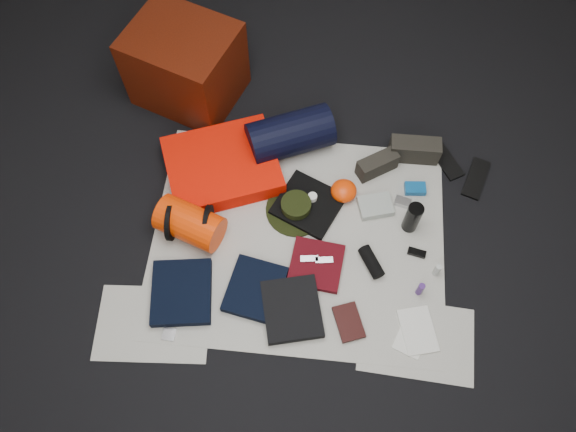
# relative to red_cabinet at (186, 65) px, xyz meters

# --- Properties ---
(floor) EXTENTS (4.50, 4.50, 0.02)m
(floor) POSITION_rel_red_cabinet_xyz_m (0.77, -0.96, -0.26)
(floor) COLOR black
(floor) RESTS_ON ground
(newspaper_mat) EXTENTS (1.60, 1.30, 0.01)m
(newspaper_mat) POSITION_rel_red_cabinet_xyz_m (0.77, -0.96, -0.24)
(newspaper_mat) COLOR silver
(newspaper_mat) RESTS_ON floor
(newspaper_sheet_front_left) EXTENTS (0.61, 0.44, 0.00)m
(newspaper_sheet_front_left) POSITION_rel_red_cabinet_xyz_m (0.07, -1.51, -0.24)
(newspaper_sheet_front_left) COLOR silver
(newspaper_sheet_front_left) RESTS_ON floor
(newspaper_sheet_front_right) EXTENTS (0.60, 0.43, 0.00)m
(newspaper_sheet_front_right) POSITION_rel_red_cabinet_xyz_m (1.42, -1.46, -0.24)
(newspaper_sheet_front_right) COLOR silver
(newspaper_sheet_front_right) RESTS_ON floor
(red_cabinet) EXTENTS (0.73, 0.67, 0.49)m
(red_cabinet) POSITION_rel_red_cabinet_xyz_m (0.00, 0.00, 0.00)
(red_cabinet) COLOR #481205
(red_cabinet) RESTS_ON floor
(sleeping_pad) EXTENTS (0.77, 0.70, 0.11)m
(sleeping_pad) POSITION_rel_red_cabinet_xyz_m (0.29, -0.57, -0.18)
(sleeping_pad) COLOR #FB1602
(sleeping_pad) RESTS_ON newspaper_mat
(stuff_sack) EXTENTS (0.40, 0.31, 0.21)m
(stuff_sack) POSITION_rel_red_cabinet_xyz_m (0.18, -0.97, -0.14)
(stuff_sack) COLOR #F13704
(stuff_sack) RESTS_ON newspaper_mat
(sack_strap_left) EXTENTS (0.02, 0.22, 0.22)m
(sack_strap_left) POSITION_rel_red_cabinet_xyz_m (0.08, -0.97, -0.13)
(sack_strap_left) COLOR black
(sack_strap_left) RESTS_ON newspaper_mat
(sack_strap_right) EXTENTS (0.03, 0.22, 0.22)m
(sack_strap_right) POSITION_rel_red_cabinet_xyz_m (0.28, -0.97, -0.13)
(sack_strap_right) COLOR black
(sack_strap_right) RESTS_ON newspaper_mat
(navy_duffel) EXTENTS (0.55, 0.43, 0.25)m
(navy_duffel) POSITION_rel_red_cabinet_xyz_m (0.66, -0.36, -0.11)
(navy_duffel) COLOR black
(navy_duffel) RESTS_ON newspaper_mat
(boonie_brim) EXTENTS (0.37, 0.37, 0.01)m
(boonie_brim) POSITION_rel_red_cabinet_xyz_m (0.74, -0.78, -0.24)
(boonie_brim) COLOR black
(boonie_brim) RESTS_ON newspaper_mat
(boonie_crown) EXTENTS (0.17, 0.17, 0.07)m
(boonie_crown) POSITION_rel_red_cabinet_xyz_m (0.74, -0.78, -0.19)
(boonie_crown) COLOR black
(boonie_crown) RESTS_ON boonie_brim
(hiking_boot_left) EXTENTS (0.25, 0.21, 0.12)m
(hiking_boot_left) POSITION_rel_red_cabinet_xyz_m (1.18, -0.47, -0.18)
(hiking_boot_left) COLOR black
(hiking_boot_left) RESTS_ON newspaper_mat
(hiking_boot_right) EXTENTS (0.29, 0.11, 0.14)m
(hiking_boot_right) POSITION_rel_red_cabinet_xyz_m (1.39, -0.36, -0.17)
(hiking_boot_right) COLOR black
(hiking_boot_right) RESTS_ON newspaper_mat
(flip_flop_left) EXTENTS (0.22, 0.28, 0.01)m
(flip_flop_left) POSITION_rel_red_cabinet_xyz_m (1.59, -0.36, -0.24)
(flip_flop_left) COLOR black
(flip_flop_left) RESTS_ON floor
(flip_flop_right) EXTENTS (0.18, 0.29, 0.02)m
(flip_flop_right) POSITION_rel_red_cabinet_xyz_m (1.76, -0.47, -0.24)
(flip_flop_right) COLOR black
(flip_flop_right) RESTS_ON floor
(trousers_navy_a) EXTENTS (0.35, 0.39, 0.05)m
(trousers_navy_a) POSITION_rel_red_cabinet_xyz_m (0.19, -1.34, -0.21)
(trousers_navy_a) COLOR black
(trousers_navy_a) RESTS_ON newspaper_mat
(trousers_navy_b) EXTENTS (0.33, 0.36, 0.05)m
(trousers_navy_b) POSITION_rel_red_cabinet_xyz_m (0.57, -1.28, -0.22)
(trousers_navy_b) COLOR black
(trousers_navy_b) RESTS_ON newspaper_mat
(trousers_charcoal) EXTENTS (0.36, 0.39, 0.05)m
(trousers_charcoal) POSITION_rel_red_cabinet_xyz_m (0.77, -1.37, -0.21)
(trousers_charcoal) COLOR black
(trousers_charcoal) RESTS_ON newspaper_mat
(black_tshirt) EXTENTS (0.44, 0.43, 0.03)m
(black_tshirt) POSITION_rel_red_cabinet_xyz_m (0.80, -0.75, -0.22)
(black_tshirt) COLOR black
(black_tshirt) RESTS_ON newspaper_mat
(red_shirt) EXTENTS (0.30, 0.30, 0.04)m
(red_shirt) POSITION_rel_red_cabinet_xyz_m (0.88, -1.11, -0.22)
(red_shirt) COLOR #4C080F
(red_shirt) RESTS_ON newspaper_mat
(orange_stuff_sack) EXTENTS (0.16, 0.16, 0.10)m
(orange_stuff_sack) POSITION_rel_red_cabinet_xyz_m (1.00, -0.66, -0.19)
(orange_stuff_sack) COLOR #F13704
(orange_stuff_sack) RESTS_ON newspaper_mat
(first_aid_pouch) EXTENTS (0.22, 0.19, 0.05)m
(first_aid_pouch) POSITION_rel_red_cabinet_xyz_m (1.18, -0.72, -0.22)
(first_aid_pouch) COLOR #949C94
(first_aid_pouch) RESTS_ON newspaper_mat
(water_bottle) EXTENTS (0.11, 0.11, 0.21)m
(water_bottle) POSITION_rel_red_cabinet_xyz_m (1.37, -0.82, -0.13)
(water_bottle) COLOR black
(water_bottle) RESTS_ON newspaper_mat
(speaker) EXTENTS (0.15, 0.19, 0.07)m
(speaker) POSITION_rel_red_cabinet_xyz_m (1.17, -1.07, -0.21)
(speaker) COLOR black
(speaker) RESTS_ON newspaper_mat
(compact_camera) EXTENTS (0.10, 0.07, 0.04)m
(compact_camera) POSITION_rel_red_cabinet_xyz_m (1.34, -0.68, -0.22)
(compact_camera) COLOR silver
(compact_camera) RESTS_ON newspaper_mat
(cyan_case) EXTENTS (0.12, 0.08, 0.04)m
(cyan_case) POSITION_rel_red_cabinet_xyz_m (1.41, -0.58, -0.22)
(cyan_case) COLOR #0F5392
(cyan_case) RESTS_ON newspaper_mat
(toiletry_purple) EXTENTS (0.05, 0.05, 0.10)m
(toiletry_purple) POSITION_rel_red_cabinet_xyz_m (1.43, -1.20, -0.19)
(toiletry_purple) COLOR #43216C
(toiletry_purple) RESTS_ON newspaper_mat
(toiletry_clear) EXTENTS (0.04, 0.04, 0.10)m
(toiletry_clear) POSITION_rel_red_cabinet_xyz_m (1.52, -1.09, -0.19)
(toiletry_clear) COLOR #B4B8B3
(toiletry_clear) RESTS_ON newspaper_mat
(paperback_book) EXTENTS (0.18, 0.22, 0.03)m
(paperback_book) POSITION_rel_red_cabinet_xyz_m (1.07, -1.41, -0.23)
(paperback_book) COLOR black
(paperback_book) RESTS_ON newspaper_mat
(map_booklet) EXTENTS (0.22, 0.28, 0.01)m
(map_booklet) POSITION_rel_red_cabinet_xyz_m (1.42, -1.41, -0.23)
(map_booklet) COLOR silver
(map_booklet) RESTS_ON newspaper_mat
(map_printout) EXTENTS (0.20, 0.22, 0.01)m
(map_printout) POSITION_rel_red_cabinet_xyz_m (1.39, -1.45, -0.24)
(map_printout) COLOR silver
(map_printout) RESTS_ON newspaper_mat
(sunglasses) EXTENTS (0.10, 0.06, 0.02)m
(sunglasses) POSITION_rel_red_cabinet_xyz_m (1.42, -0.98, -0.23)
(sunglasses) COLOR black
(sunglasses) RESTS_ON newspaper_mat
(key_cluster) EXTENTS (0.07, 0.07, 0.01)m
(key_cluster) POSITION_rel_red_cabinet_xyz_m (0.16, -1.56, -0.23)
(key_cluster) COLOR silver
(key_cluster) RESTS_ON newspaper_mat
(tape_roll) EXTENTS (0.05, 0.05, 0.04)m
(tape_roll) POSITION_rel_red_cabinet_xyz_m (0.82, -0.72, -0.19)
(tape_roll) COLOR white
(tape_roll) RESTS_ON black_tshirt
(energy_bar_a) EXTENTS (0.10, 0.05, 0.01)m
(energy_bar_a) POSITION_rel_red_cabinet_xyz_m (0.84, -1.09, -0.20)
(energy_bar_a) COLOR silver
(energy_bar_a) RESTS_ON red_shirt
(energy_bar_b) EXTENTS (0.10, 0.05, 0.01)m
(energy_bar_b) POSITION_rel_red_cabinet_xyz_m (0.92, -1.09, -0.20)
(energy_bar_b) COLOR silver
(energy_bar_b) RESTS_ON red_shirt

